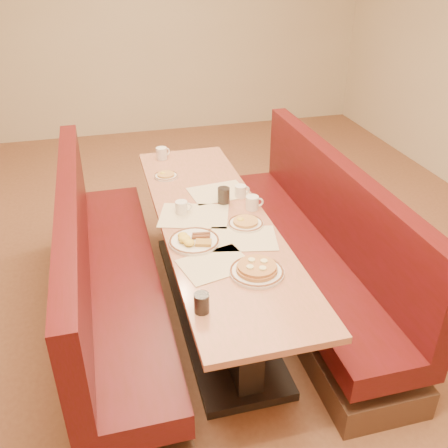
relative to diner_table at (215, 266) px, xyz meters
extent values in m
plane|color=#9E6647|center=(0.00, 0.00, -0.37)|extent=(8.00, 8.00, 0.00)
cube|color=beige|center=(0.00, 4.00, 1.03)|extent=(6.00, 0.04, 2.80)
cube|color=black|center=(0.00, 0.00, -0.34)|extent=(0.55, 1.88, 0.06)
cube|color=black|center=(0.00, 0.00, -0.02)|extent=(0.15, 1.75, 0.71)
cube|color=#CC705E|center=(0.00, 0.00, 0.36)|extent=(0.70, 2.50, 0.04)
cube|color=#4C3326|center=(-0.68, 0.00, -0.27)|extent=(0.55, 2.50, 0.20)
cube|color=#510D15|center=(-0.68, 0.00, 0.00)|extent=(0.55, 2.50, 0.16)
cube|color=#510D15|center=(-0.89, 0.00, 0.38)|extent=(0.12, 2.50, 0.60)
cube|color=#4C3326|center=(0.68, 0.00, -0.27)|extent=(0.55, 2.50, 0.20)
cube|color=#510D15|center=(0.68, 0.00, 0.00)|extent=(0.55, 2.50, 0.16)
cube|color=#510D15|center=(0.89, 0.00, 0.38)|extent=(0.12, 2.50, 0.60)
cube|color=beige|center=(-0.12, -0.52, 0.38)|extent=(0.43, 0.36, 0.00)
cube|color=beige|center=(0.12, -0.30, 0.38)|extent=(0.44, 0.37, 0.00)
cube|color=beige|center=(-0.12, 0.06, 0.38)|extent=(0.53, 0.45, 0.00)
cube|color=beige|center=(0.12, 0.36, 0.38)|extent=(0.43, 0.35, 0.00)
cylinder|color=white|center=(0.08, -0.66, 0.39)|extent=(0.30, 0.30, 0.02)
torus|color=brown|center=(0.08, -0.66, 0.40)|extent=(0.30, 0.30, 0.01)
cylinder|color=#DD9C4F|center=(0.08, -0.66, 0.41)|extent=(0.23, 0.23, 0.02)
cylinder|color=#DD9C4F|center=(0.08, -0.66, 0.42)|extent=(0.21, 0.21, 0.02)
cylinder|color=#F7EBA1|center=(0.12, -0.64, 0.44)|extent=(0.04, 0.04, 0.01)
cylinder|color=#F7EBA1|center=(0.06, -0.62, 0.44)|extent=(0.04, 0.04, 0.01)
cylinder|color=#F7EBA1|center=(0.03, -0.68, 0.44)|extent=(0.04, 0.04, 0.01)
cylinder|color=#F7EBA1|center=(0.10, -0.71, 0.44)|extent=(0.04, 0.04, 0.01)
cylinder|color=white|center=(-0.19, -0.26, 0.39)|extent=(0.31, 0.31, 0.02)
torus|color=brown|center=(-0.19, -0.26, 0.40)|extent=(0.30, 0.30, 0.01)
ellipsoid|color=yellow|center=(-0.25, -0.27, 0.42)|extent=(0.08, 0.08, 0.04)
ellipsoid|color=yellow|center=(-0.23, -0.31, 0.41)|extent=(0.07, 0.07, 0.04)
ellipsoid|color=yellow|center=(-0.25, -0.22, 0.41)|extent=(0.06, 0.06, 0.03)
cylinder|color=brown|center=(-0.14, -0.26, 0.41)|extent=(0.11, 0.04, 0.02)
cylinder|color=brown|center=(-0.13, -0.23, 0.41)|extent=(0.11, 0.04, 0.02)
cube|color=gold|center=(-0.14, -0.32, 0.41)|extent=(0.11, 0.09, 0.02)
cylinder|color=white|center=(0.17, -0.14, 0.38)|extent=(0.23, 0.23, 0.02)
torus|color=brown|center=(0.17, -0.14, 0.39)|extent=(0.22, 0.22, 0.01)
cylinder|color=#E49C50|center=(0.17, -0.14, 0.40)|extent=(0.16, 0.16, 0.02)
ellipsoid|color=yellow|center=(0.15, -0.12, 0.41)|extent=(0.05, 0.05, 0.02)
cylinder|color=white|center=(-0.20, 0.73, 0.38)|extent=(0.19, 0.19, 0.01)
torus|color=brown|center=(-0.20, 0.73, 0.39)|extent=(0.18, 0.18, 0.01)
cylinder|color=#E49C50|center=(-0.20, 0.73, 0.40)|extent=(0.13, 0.13, 0.01)
ellipsoid|color=yellow|center=(-0.23, 0.74, 0.40)|extent=(0.04, 0.04, 0.02)
cylinder|color=white|center=(0.28, 0.06, 0.42)|extent=(0.09, 0.09, 0.09)
torus|color=white|center=(0.33, 0.06, 0.42)|extent=(0.07, 0.02, 0.07)
cylinder|color=black|center=(0.28, 0.06, 0.46)|extent=(0.07, 0.07, 0.01)
cylinder|color=white|center=(-0.19, 0.12, 0.42)|extent=(0.08, 0.08, 0.09)
torus|color=white|center=(-0.15, 0.12, 0.42)|extent=(0.06, 0.02, 0.06)
cylinder|color=black|center=(-0.19, 0.12, 0.46)|extent=(0.07, 0.07, 0.01)
cylinder|color=white|center=(0.26, 0.26, 0.42)|extent=(0.08, 0.08, 0.09)
torus|color=white|center=(0.30, 0.27, 0.42)|extent=(0.06, 0.02, 0.06)
cylinder|color=black|center=(0.26, 0.26, 0.46)|extent=(0.07, 0.07, 0.01)
cylinder|color=white|center=(-0.18, 1.10, 0.42)|extent=(0.09, 0.09, 0.10)
torus|color=white|center=(-0.13, 1.12, 0.42)|extent=(0.07, 0.04, 0.07)
cylinder|color=black|center=(-0.18, 1.10, 0.47)|extent=(0.08, 0.08, 0.01)
cylinder|color=black|center=(-0.28, -0.90, 0.43)|extent=(0.07, 0.07, 0.10)
cylinder|color=silver|center=(-0.28, -0.90, 0.43)|extent=(0.08, 0.08, 0.10)
cylinder|color=black|center=(0.12, 0.19, 0.43)|extent=(0.08, 0.08, 0.11)
cylinder|color=silver|center=(0.12, 0.19, 0.43)|extent=(0.08, 0.08, 0.12)
camera|label=1|loc=(-0.66, -2.77, 1.96)|focal=40.00mm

